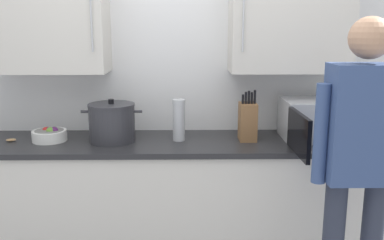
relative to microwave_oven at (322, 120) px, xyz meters
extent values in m
cube|color=white|center=(-1.02, 0.32, 0.32)|extent=(4.13, 0.10, 2.75)
cube|color=beige|center=(-1.81, 0.11, 0.67)|extent=(0.78, 0.32, 0.72)
cylinder|color=#B7BABF|center=(-1.48, -0.07, 0.67)|extent=(0.01, 0.01, 0.43)
cube|color=beige|center=(-0.22, 0.11, 0.67)|extent=(0.78, 0.32, 0.72)
cylinder|color=#B7BABF|center=(-0.55, -0.07, 0.67)|extent=(0.01, 0.01, 0.43)
cube|color=beige|center=(-1.02, -0.03, -0.61)|extent=(2.94, 0.57, 0.88)
cube|color=#232326|center=(-1.02, -0.03, -0.15)|extent=(2.98, 0.61, 0.03)
cube|color=#B7BABF|center=(0.03, 0.02, 0.00)|extent=(0.58, 0.36, 0.26)
cube|color=beige|center=(-0.05, 0.01, 0.00)|extent=(0.38, 0.31, 0.21)
cube|color=black|center=(0.24, -0.17, 0.00)|extent=(0.16, 0.01, 0.24)
cube|color=black|center=(-0.26, -0.37, 0.00)|extent=(0.03, 0.42, 0.24)
cylinder|color=#2D2D33|center=(-1.39, -0.04, -0.01)|extent=(0.30, 0.30, 0.23)
cylinder|color=#2D2D33|center=(-1.39, -0.04, 0.11)|extent=(0.30, 0.30, 0.02)
cylinder|color=black|center=(-1.39, -0.04, 0.13)|extent=(0.04, 0.04, 0.03)
cylinder|color=#2D2D33|center=(-1.56, -0.04, 0.07)|extent=(0.05, 0.02, 0.02)
cylinder|color=#2D2D33|center=(-1.22, -0.04, 0.07)|extent=(0.05, 0.02, 0.02)
cylinder|color=white|center=(-1.81, -0.02, -0.10)|extent=(0.22, 0.22, 0.07)
cylinder|color=slate|center=(-1.81, -0.02, -0.08)|extent=(0.18, 0.18, 0.04)
sphere|color=#511E5B|center=(-1.82, 0.00, -0.07)|extent=(0.04, 0.04, 0.04)
sphere|color=#511E5B|center=(-1.77, -0.03, -0.06)|extent=(0.05, 0.05, 0.05)
sphere|color=#5B9333|center=(-1.79, -0.04, -0.06)|extent=(0.06, 0.06, 0.06)
sphere|color=red|center=(-1.84, 0.00, -0.07)|extent=(0.04, 0.04, 0.04)
sphere|color=red|center=(-1.83, 0.02, -0.07)|extent=(0.04, 0.04, 0.04)
cube|color=brown|center=(-0.50, -0.02, -0.01)|extent=(0.11, 0.15, 0.25)
cylinder|color=black|center=(-0.54, -0.04, 0.15)|extent=(0.02, 0.02, 0.06)
cylinder|color=black|center=(-0.52, -0.04, 0.16)|extent=(0.02, 0.02, 0.08)
cylinder|color=black|center=(-0.50, -0.04, 0.16)|extent=(0.02, 0.02, 0.08)
cylinder|color=black|center=(-0.48, -0.04, 0.15)|extent=(0.02, 0.02, 0.07)
cylinder|color=black|center=(-0.46, -0.04, 0.16)|extent=(0.02, 0.02, 0.09)
ellipsoid|color=tan|center=(-2.06, -0.03, -0.12)|extent=(0.07, 0.05, 0.02)
cylinder|color=#B7BABF|center=(-0.95, -0.02, -0.01)|extent=(0.08, 0.08, 0.24)
cylinder|color=#B7BABF|center=(-0.95, -0.02, 0.13)|extent=(0.08, 0.08, 0.03)
cube|color=#334775|center=(-0.05, -0.74, 0.14)|extent=(0.34, 0.20, 0.58)
sphere|color=tan|center=(-0.05, -0.74, 0.55)|extent=(0.20, 0.20, 0.20)
cylinder|color=tan|center=(0.08, -0.53, 0.23)|extent=(0.15, 0.48, 0.34)
cylinder|color=#334775|center=(-0.25, -0.74, 0.09)|extent=(0.07, 0.07, 0.50)
camera|label=1|loc=(-0.91, -2.74, 0.60)|focal=39.66mm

